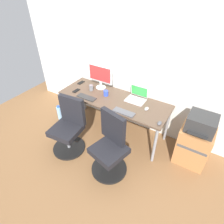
% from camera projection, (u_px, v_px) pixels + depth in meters
% --- Properties ---
extents(ground_plane, '(5.28, 5.28, 0.00)m').
position_uv_depth(ground_plane, '(113.00, 130.00, 3.61)').
color(ground_plane, brown).
extents(back_wall, '(4.40, 0.04, 2.60)m').
position_uv_depth(back_wall, '(127.00, 57.00, 3.11)').
color(back_wall, silver).
rests_on(back_wall, ground).
extents(desk, '(1.90, 0.67, 0.72)m').
position_uv_depth(desk, '(114.00, 101.00, 3.21)').
color(desk, brown).
rests_on(desk, ground).
extents(office_chair_left, '(0.54, 0.54, 0.94)m').
position_uv_depth(office_chair_left, '(69.00, 128.00, 3.03)').
color(office_chair_left, black).
rests_on(office_chair_left, ground).
extents(office_chair_right, '(0.54, 0.54, 0.94)m').
position_uv_depth(office_chair_right, '(110.00, 147.00, 2.70)').
color(office_chair_right, black).
rests_on(office_chair_right, ground).
extents(side_cabinet, '(0.46, 0.43, 0.63)m').
position_uv_depth(side_cabinet, '(193.00, 145.00, 2.87)').
color(side_cabinet, '#B77542').
rests_on(side_cabinet, ground).
extents(printer, '(0.38, 0.40, 0.24)m').
position_uv_depth(printer, '(201.00, 123.00, 2.61)').
color(printer, '#2D2D2D').
rests_on(printer, side_cabinet).
extents(water_bottle_on_floor, '(0.09, 0.09, 0.31)m').
position_uv_depth(water_bottle_on_floor, '(59.00, 113.00, 3.81)').
color(water_bottle_on_floor, '#8CBFF2').
rests_on(water_bottle_on_floor, ground).
extents(desktop_monitor, '(0.48, 0.18, 0.43)m').
position_uv_depth(desktop_monitor, '(100.00, 75.00, 3.33)').
color(desktop_monitor, silver).
rests_on(desktop_monitor, desk).
extents(open_laptop, '(0.31, 0.26, 0.23)m').
position_uv_depth(open_laptop, '(137.00, 97.00, 3.13)').
color(open_laptop, silver).
rests_on(open_laptop, desk).
extents(keyboard_by_monitor, '(0.34, 0.12, 0.02)m').
position_uv_depth(keyboard_by_monitor, '(87.00, 97.00, 3.19)').
color(keyboard_by_monitor, '#2D2D2D').
rests_on(keyboard_by_monitor, desk).
extents(keyboard_by_laptop, '(0.34, 0.12, 0.02)m').
position_uv_depth(keyboard_by_laptop, '(124.00, 112.00, 2.86)').
color(keyboard_by_laptop, '#515156').
rests_on(keyboard_by_laptop, desk).
extents(mouse_by_monitor, '(0.06, 0.10, 0.03)m').
position_uv_depth(mouse_by_monitor, '(160.00, 123.00, 2.64)').
color(mouse_by_monitor, '#515156').
rests_on(mouse_by_monitor, desk).
extents(mouse_by_laptop, '(0.06, 0.10, 0.03)m').
position_uv_depth(mouse_by_laptop, '(147.00, 109.00, 2.92)').
color(mouse_by_laptop, '#B7B7B7').
rests_on(mouse_by_laptop, desk).
extents(coffee_mug, '(0.08, 0.08, 0.09)m').
position_uv_depth(coffee_mug, '(106.00, 93.00, 3.23)').
color(coffee_mug, blue).
rests_on(coffee_mug, desk).
extents(pen_cup, '(0.07, 0.07, 0.10)m').
position_uv_depth(pen_cup, '(91.00, 88.00, 3.37)').
color(pen_cup, slate).
rests_on(pen_cup, desk).
extents(phone_near_monitor, '(0.07, 0.14, 0.01)m').
position_uv_depth(phone_near_monitor, '(81.00, 83.00, 3.62)').
color(phone_near_monitor, black).
rests_on(phone_near_monitor, desk).
extents(phone_near_laptop, '(0.07, 0.14, 0.01)m').
position_uv_depth(phone_near_laptop, '(76.00, 91.00, 3.38)').
color(phone_near_laptop, black).
rests_on(phone_near_laptop, desk).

